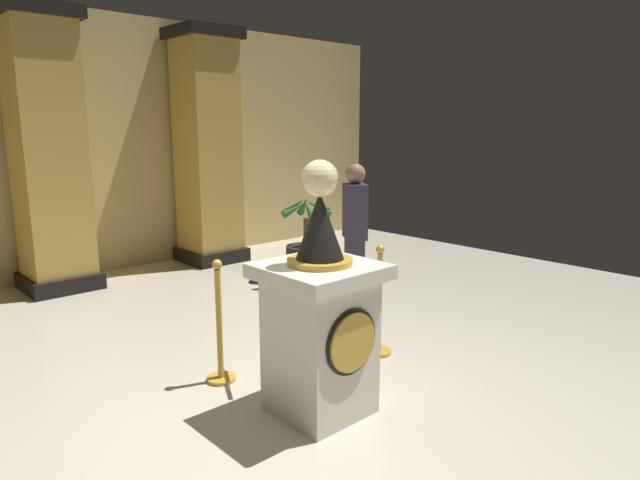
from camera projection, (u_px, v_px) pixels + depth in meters
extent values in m
plane|color=beige|center=(286.00, 426.00, 3.87)|extent=(12.09, 12.09, 0.00)
cube|color=tan|center=(34.00, 146.00, 7.22)|extent=(12.09, 0.16, 3.58)
cube|color=silver|center=(320.00, 346.00, 3.98)|extent=(0.61, 0.61, 1.00)
cube|color=silver|center=(320.00, 271.00, 3.87)|extent=(0.77, 0.77, 0.10)
cylinder|color=gold|center=(352.00, 342.00, 3.72)|extent=(0.41, 0.03, 0.41)
cylinder|color=black|center=(351.00, 342.00, 3.73)|extent=(0.46, 0.01, 0.46)
cylinder|color=gold|center=(320.00, 261.00, 3.86)|extent=(0.46, 0.46, 0.04)
cone|color=black|center=(320.00, 225.00, 3.81)|extent=(0.34, 0.34, 0.47)
cylinder|color=gold|center=(320.00, 192.00, 3.76)|extent=(0.03, 0.03, 0.06)
sphere|color=beige|center=(320.00, 178.00, 3.74)|extent=(0.25, 0.25, 0.25)
cylinder|color=gold|center=(378.00, 352.00, 5.10)|extent=(0.24, 0.24, 0.03)
cylinder|color=gold|center=(379.00, 304.00, 5.01)|extent=(0.05, 0.05, 0.94)
sphere|color=gold|center=(380.00, 249.00, 4.91)|extent=(0.08, 0.08, 0.08)
cylinder|color=gold|center=(221.00, 379.00, 4.56)|extent=(0.24, 0.24, 0.03)
cylinder|color=gold|center=(219.00, 326.00, 4.47)|extent=(0.05, 0.05, 0.94)
sphere|color=gold|center=(217.00, 264.00, 4.37)|extent=(0.08, 0.08, 0.08)
cylinder|color=#141947|center=(343.00, 274.00, 4.81)|extent=(0.29, 0.70, 0.21)
cylinder|color=#141947|center=(262.00, 283.00, 4.54)|extent=(0.29, 0.70, 0.21)
sphere|color=#141947|center=(304.00, 289.00, 4.69)|extent=(0.04, 0.04, 0.04)
cube|color=black|center=(212.00, 254.00, 8.65)|extent=(0.86, 0.86, 0.20)
cube|color=gold|center=(207.00, 149.00, 8.33)|extent=(0.75, 0.75, 3.44)
cube|color=black|center=(203.00, 33.00, 8.00)|extent=(0.90, 0.90, 0.16)
cube|color=black|center=(60.00, 280.00, 7.16)|extent=(0.86, 0.86, 0.20)
cube|color=gold|center=(48.00, 153.00, 6.84)|extent=(0.75, 0.75, 3.44)
cube|color=black|center=(34.00, 12.00, 6.51)|extent=(0.90, 0.90, 0.16)
cylinder|color=black|center=(307.00, 264.00, 7.39)|extent=(0.55, 0.55, 0.50)
cylinder|color=brown|center=(306.00, 232.00, 7.30)|extent=(0.08, 0.08, 0.37)
cone|color=#265928|center=(317.00, 206.00, 7.35)|extent=(0.38, 0.13, 0.22)
cone|color=#265928|center=(304.00, 205.00, 7.41)|extent=(0.23, 0.33, 0.33)
cone|color=#265928|center=(294.00, 206.00, 7.32)|extent=(0.19, 0.35, 0.31)
cone|color=#265928|center=(295.00, 208.00, 7.13)|extent=(0.38, 0.15, 0.23)
cone|color=#265928|center=(309.00, 209.00, 7.06)|extent=(0.25, 0.35, 0.30)
cone|color=#265928|center=(319.00, 208.00, 7.16)|extent=(0.19, 0.37, 0.27)
cube|color=#383347|center=(354.00, 273.00, 6.32)|extent=(0.31, 0.33, 0.81)
cube|color=#383347|center=(355.00, 211.00, 6.18)|extent=(0.38, 0.42, 0.61)
sphere|color=#997056|center=(355.00, 174.00, 6.10)|extent=(0.22, 0.22, 0.22)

